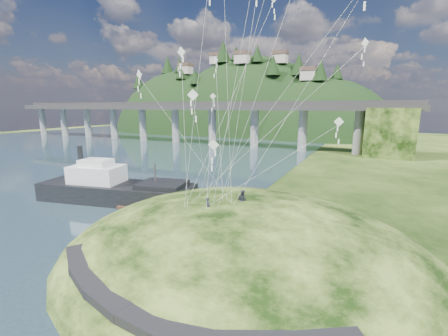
% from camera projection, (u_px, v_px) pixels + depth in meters
% --- Properties ---
extents(ground, '(320.00, 320.00, 0.00)m').
position_uv_depth(ground, '(161.00, 244.00, 29.71)').
color(ground, black).
rests_on(ground, ground).
extents(water, '(240.00, 240.00, 0.00)m').
position_uv_depth(water, '(27.00, 153.00, 87.19)').
color(water, '#304A58').
rests_on(water, ground).
extents(grass_hill, '(36.00, 32.00, 13.00)m').
position_uv_depth(grass_hill, '(243.00, 267.00, 28.31)').
color(grass_hill, black).
rests_on(grass_hill, ground).
extents(footpath, '(22.29, 5.84, 0.83)m').
position_uv_depth(footpath, '(158.00, 304.00, 17.50)').
color(footpath, black).
rests_on(footpath, ground).
extents(bridge, '(160.00, 11.00, 15.00)m').
position_uv_depth(bridge, '(227.00, 118.00, 100.74)').
color(bridge, '#2D2B2B').
rests_on(bridge, ground).
extents(far_ridge, '(153.00, 70.00, 94.50)m').
position_uv_depth(far_ridge, '(240.00, 147.00, 157.40)').
color(far_ridge, black).
rests_on(far_ridge, ground).
extents(work_barge, '(23.20, 10.66, 7.85)m').
position_uv_depth(work_barge, '(114.00, 188.00, 42.87)').
color(work_barge, black).
rests_on(work_barge, ground).
extents(wooden_dock, '(12.41, 5.80, 0.89)m').
position_uv_depth(wooden_dock, '(165.00, 208.00, 39.28)').
color(wooden_dock, '#3A2118').
rests_on(wooden_dock, ground).
extents(kite_flyers, '(3.13, 3.50, 2.10)m').
position_uv_depth(kite_flyers, '(236.00, 191.00, 26.94)').
color(kite_flyers, '#23272F').
rests_on(kite_flyers, ground).
extents(kite_swarm, '(19.55, 16.62, 17.55)m').
position_uv_depth(kite_swarm, '(256.00, 22.00, 23.76)').
color(kite_swarm, white).
rests_on(kite_swarm, ground).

